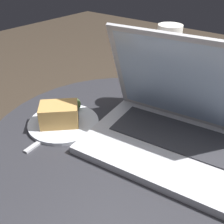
# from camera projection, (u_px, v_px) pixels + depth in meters

# --- Properties ---
(table) EXTENTS (0.70, 0.70, 0.51)m
(table) POSITION_uv_depth(u_px,v_px,m) (127.00, 178.00, 0.72)
(table) COLOR black
(table) RESTS_ON ground_plane
(laptop) EXTENTS (0.40, 0.30, 0.26)m
(laptop) POSITION_uv_depth(u_px,v_px,m) (174.00, 125.00, 0.60)
(laptop) COLOR silver
(laptop) RESTS_ON table
(beer_glass) EXTENTS (0.06, 0.06, 0.23)m
(beer_glass) POSITION_uv_depth(u_px,v_px,m) (166.00, 68.00, 0.72)
(beer_glass) COLOR #C6701E
(beer_glass) RESTS_ON table
(snack_plate) EXTENTS (0.18, 0.18, 0.06)m
(snack_plate) POSITION_uv_depth(u_px,v_px,m) (62.00, 117.00, 0.68)
(snack_plate) COLOR silver
(snack_plate) RESTS_ON table
(fork) EXTENTS (0.03, 0.17, 0.00)m
(fork) POSITION_uv_depth(u_px,v_px,m) (55.00, 131.00, 0.66)
(fork) COLOR #B2B2B7
(fork) RESTS_ON table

